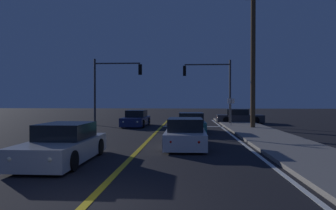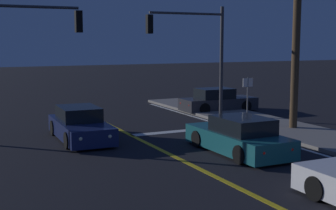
{
  "view_description": "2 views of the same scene",
  "coord_description": "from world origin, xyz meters",
  "views": [
    {
      "loc": [
        2.09,
        -5.79,
        2.15
      ],
      "look_at": [
        0.81,
        15.22,
        1.85
      ],
      "focal_mm": 33.44,
      "sensor_mm": 36.0,
      "label": 1
    },
    {
      "loc": [
        -7.19,
        1.44,
        4.0
      ],
      "look_at": [
        -0.75,
        14.86,
        2.0
      ],
      "focal_mm": 50.55,
      "sensor_mm": 36.0,
      "label": 2
    }
  ],
  "objects": [
    {
      "name": "sidewalk_right",
      "position": [
        6.72,
        10.78,
        0.07
      ],
      "size": [
        3.2,
        38.82,
        0.15
      ],
      "primitive_type": "cube",
      "color": "gray",
      "rests_on": "ground"
    },
    {
      "name": "lane_line_center",
      "position": [
        0.0,
        10.78,
        0.01
      ],
      "size": [
        0.2,
        36.66,
        0.01
      ],
      "primitive_type": "cube",
      "color": "gold",
      "rests_on": "ground"
    },
    {
      "name": "lane_line_edge_right",
      "position": [
        4.87,
        10.78,
        0.01
      ],
      "size": [
        0.16,
        36.66,
        0.01
      ],
      "primitive_type": "cube",
      "color": "white",
      "rests_on": "ground"
    },
    {
      "name": "stop_bar",
      "position": [
        2.56,
        20.07,
        0.01
      ],
      "size": [
        5.12,
        0.5,
        0.01
      ],
      "primitive_type": "cube",
      "color": "white",
      "rests_on": "ground"
    },
    {
      "name": "car_distant_tail_charcoal",
      "position": [
        7.1,
        24.61,
        0.58
      ],
      "size": [
        4.46,
        1.86,
        1.34
      ],
      "rotation": [
        0.0,
        0.0,
        -1.59
      ],
      "color": "#2D2D33",
      "rests_on": "ground"
    },
    {
      "name": "car_side_waiting_white",
      "position": [
        2.01,
        8.72,
        0.58
      ],
      "size": [
        1.9,
        4.7,
        1.34
      ],
      "rotation": [
        0.0,
        0.0,
        -0.0
      ],
      "color": "silver",
      "rests_on": "ground"
    },
    {
      "name": "car_parked_curb_navy",
      "position": [
        -2.19,
        20.23,
        0.58
      ],
      "size": [
        1.97,
        4.68,
        1.34
      ],
      "rotation": [
        0.0,
        0.0,
        3.11
      ],
      "color": "navy",
      "rests_on": "ground"
    },
    {
      "name": "car_following_oncoming_teal",
      "position": [
        2.36,
        15.43,
        0.58
      ],
      "size": [
        1.97,
        4.63,
        1.34
      ],
      "rotation": [
        0.0,
        0.0,
        0.01
      ],
      "color": "#195960",
      "rests_on": "ground"
    },
    {
      "name": "car_mid_block_silver",
      "position": [
        -2.26,
        4.97,
        0.58
      ],
      "size": [
        1.96,
        4.74,
        1.34
      ],
      "rotation": [
        0.0,
        0.0,
        3.14
      ],
      "color": "#B2B5BA",
      "rests_on": "ground"
    },
    {
      "name": "traffic_signal_near_right",
      "position": [
        4.39,
        22.37,
        3.88
      ],
      "size": [
        4.29,
        0.28,
        5.78
      ],
      "rotation": [
        0.0,
        0.0,
        3.14
      ],
      "color": "#38383D",
      "rests_on": "ground"
    },
    {
      "name": "traffic_signal_far_left",
      "position": [
        -4.42,
        20.97,
        3.87
      ],
      "size": [
        4.21,
        0.28,
        5.78
      ],
      "color": "#38383D",
      "rests_on": "ground"
    },
    {
      "name": "utility_pole_right",
      "position": [
        7.02,
        17.97,
        5.7
      ],
      "size": [
        1.47,
        0.35,
        11.15
      ],
      "color": "#4C3823",
      "rests_on": "ground"
    },
    {
      "name": "street_sign_corner",
      "position": [
        5.62,
        19.57,
        1.59
      ],
      "size": [
        0.56,
        0.07,
        2.37
      ],
      "color": "slate",
      "rests_on": "ground"
    }
  ]
}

